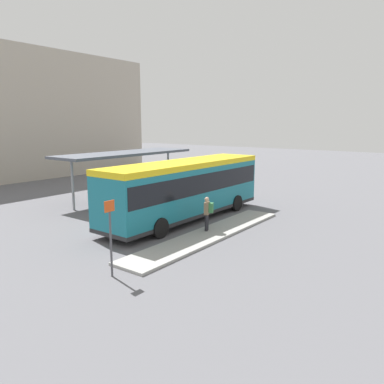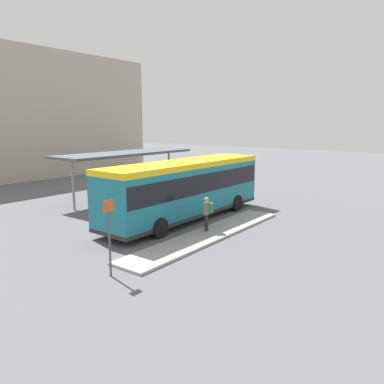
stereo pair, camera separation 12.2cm
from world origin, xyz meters
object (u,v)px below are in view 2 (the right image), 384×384
(city_bus, at_px, (186,186))
(potted_planter_near_shelter, at_px, (149,193))
(pedestrian_waiting, at_px, (207,211))
(potted_planter_far_side, at_px, (126,199))
(bicycle_black, at_px, (212,184))
(bicycle_blue, at_px, (206,183))
(platform_sign, at_px, (109,235))

(city_bus, bearing_deg, potted_planter_near_shelter, 67.55)
(pedestrian_waiting, bearing_deg, potted_planter_far_side, -33.17)
(pedestrian_waiting, bearing_deg, city_bus, -55.06)
(pedestrian_waiting, bearing_deg, bicycle_black, -81.43)
(bicycle_blue, relative_size, platform_sign, 0.63)
(city_bus, xyz_separation_m, bicycle_blue, (9.37, 5.18, -1.57))
(bicycle_black, xyz_separation_m, platform_sign, (-17.39, -7.41, 1.19))
(bicycle_blue, bearing_deg, platform_sign, -57.35)
(bicycle_black, bearing_deg, pedestrian_waiting, -57.37)
(bicycle_black, bearing_deg, potted_planter_far_side, -90.81)
(bicycle_blue, distance_m, potted_planter_near_shelter, 7.33)
(bicycle_black, xyz_separation_m, potted_planter_near_shelter, (-7.27, 0.36, 0.30))
(pedestrian_waiting, distance_m, platform_sign, 6.60)
(city_bus, distance_m, pedestrian_waiting, 3.06)
(city_bus, relative_size, bicycle_black, 6.71)
(city_bus, xyz_separation_m, platform_sign, (-8.07, -2.90, -0.39))
(bicycle_black, height_order, potted_planter_far_side, potted_planter_far_side)
(city_bus, xyz_separation_m, potted_planter_far_side, (-0.42, 4.57, -1.29))
(potted_planter_near_shelter, distance_m, platform_sign, 12.79)
(platform_sign, bearing_deg, city_bus, 19.73)
(city_bus, distance_m, bicycle_blue, 10.82)
(platform_sign, bearing_deg, pedestrian_waiting, 3.11)
(bicycle_black, bearing_deg, bicycle_blue, 175.44)
(bicycle_black, relative_size, potted_planter_far_side, 1.37)
(bicycle_black, height_order, bicycle_blue, bicycle_blue)
(city_bus, relative_size, pedestrian_waiting, 6.74)
(potted_planter_near_shelter, bearing_deg, platform_sign, -142.50)
(pedestrian_waiting, relative_size, potted_planter_near_shelter, 1.33)
(bicycle_blue, bearing_deg, city_bus, -53.26)
(potted_planter_near_shelter, xyz_separation_m, platform_sign, (-10.13, -7.77, 0.88))
(pedestrian_waiting, height_order, bicycle_black, pedestrian_waiting)
(potted_planter_far_side, bearing_deg, platform_sign, -135.72)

